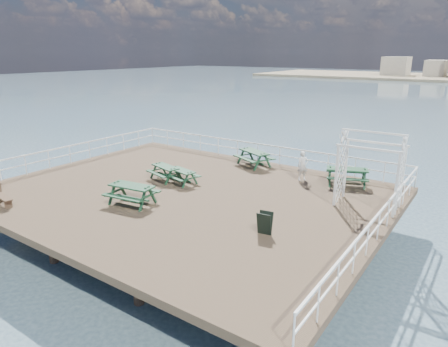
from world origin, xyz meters
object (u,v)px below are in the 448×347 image
at_px(picnic_table_d, 132,190).
at_px(flat_bench_far, 3,199).
at_px(picnic_table_b, 254,155).
at_px(picnic_table_e, 182,173).
at_px(picnic_table_c, 347,173).
at_px(trellis_arbor, 370,174).
at_px(picnic_table_a, 166,170).
at_px(person, 303,166).

height_order(picnic_table_d, flat_bench_far, picnic_table_d).
distance_m(picnic_table_b, picnic_table_e, 5.04).
height_order(picnic_table_c, picnic_table_e, picnic_table_c).
xyz_separation_m(picnic_table_d, flat_bench_far, (-4.44, -3.30, -0.32)).
distance_m(flat_bench_far, trellis_arbor, 15.70).
relative_size(picnic_table_d, trellis_arbor, 0.67).
height_order(picnic_table_b, picnic_table_e, picnic_table_b).
bearing_deg(picnic_table_c, flat_bench_far, -157.07).
distance_m(picnic_table_a, picnic_table_e, 1.05).
bearing_deg(picnic_table_d, picnic_table_e, 84.10).
bearing_deg(picnic_table_b, picnic_table_a, -91.92).
bearing_deg(person, picnic_table_c, -27.39).
height_order(picnic_table_b, picnic_table_d, picnic_table_b).
height_order(picnic_table_d, picnic_table_e, picnic_table_d).
xyz_separation_m(picnic_table_e, flat_bench_far, (-4.32, -6.75, -0.20)).
xyz_separation_m(picnic_table_d, person, (4.68, 7.34, 0.14)).
xyz_separation_m(picnic_table_a, picnic_table_e, (1.05, 0.06, -0.03)).
relative_size(picnic_table_c, picnic_table_e, 1.30).
bearing_deg(picnic_table_d, picnic_table_b, 73.70).
bearing_deg(person, picnic_table_b, 122.23).
bearing_deg(picnic_table_c, picnic_table_b, 154.04).
relative_size(picnic_table_e, person, 1.22).
distance_m(picnic_table_e, person, 6.19).
bearing_deg(trellis_arbor, picnic_table_c, 123.35).
relative_size(picnic_table_a, picnic_table_c, 0.82).
height_order(picnic_table_a, flat_bench_far, picnic_table_a).
height_order(picnic_table_b, person, person).
bearing_deg(picnic_table_b, picnic_table_e, -81.43).
relative_size(picnic_table_a, picnic_table_b, 0.79).
relative_size(picnic_table_d, flat_bench_far, 1.53).
relative_size(picnic_table_d, picnic_table_e, 1.19).
relative_size(picnic_table_a, trellis_arbor, 0.61).
xyz_separation_m(picnic_table_b, picnic_table_c, (5.58, -0.39, -0.02)).
xyz_separation_m(picnic_table_b, picnic_table_e, (-1.35, -4.85, -0.13)).
height_order(picnic_table_c, flat_bench_far, picnic_table_c).
bearing_deg(trellis_arbor, flat_bench_far, -147.41).
bearing_deg(flat_bench_far, picnic_table_b, 72.20).
bearing_deg(picnic_table_e, trellis_arbor, 27.35).
relative_size(picnic_table_c, person, 1.59).
bearing_deg(person, trellis_arbor, -67.69).
relative_size(picnic_table_e, trellis_arbor, 0.57).
xyz_separation_m(trellis_arbor, person, (-3.78, 1.79, -0.69)).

